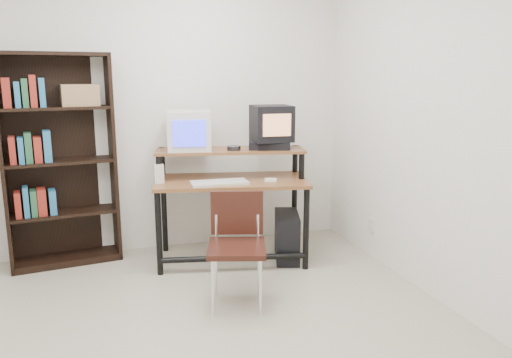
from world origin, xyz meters
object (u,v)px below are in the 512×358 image
object	(u,v)px
pc_tower	(287,236)
school_chair	(237,237)
computer_desk	(231,183)
crt_monitor	(189,131)
crt_tv	(272,123)
bookshelf	(59,159)

from	to	relation	value
pc_tower	school_chair	xyz separation A→B (m)	(-0.65, -0.69, 0.28)
computer_desk	pc_tower	world-z (taller)	computer_desk
pc_tower	computer_desk	bearing A→B (deg)	178.62
computer_desk	crt_monitor	world-z (taller)	crt_monitor
school_chair	crt_monitor	bearing A→B (deg)	114.27
crt_monitor	crt_tv	xyz separation A→B (m)	(0.71, -0.15, 0.06)
crt_monitor	school_chair	world-z (taller)	crt_monitor
computer_desk	pc_tower	size ratio (longest dim) A/B	3.13
pc_tower	school_chair	size ratio (longest dim) A/B	0.56
computer_desk	bookshelf	distance (m)	1.48
crt_monitor	pc_tower	bearing A→B (deg)	-13.44
computer_desk	school_chair	distance (m)	0.89
school_chair	bookshelf	world-z (taller)	bookshelf
crt_monitor	school_chair	size ratio (longest dim) A/B	0.54
computer_desk	bookshelf	xyz separation A→B (m)	(-1.42, 0.37, 0.23)
crt_tv	pc_tower	size ratio (longest dim) A/B	0.77
crt_monitor	bookshelf	size ratio (longest dim) A/B	0.24
school_chair	bookshelf	xyz separation A→B (m)	(-1.24, 1.22, 0.43)
crt_tv	pc_tower	world-z (taller)	crt_tv
computer_desk	crt_tv	world-z (taller)	crt_tv
computer_desk	crt_tv	size ratio (longest dim) A/B	4.05
pc_tower	bookshelf	world-z (taller)	bookshelf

